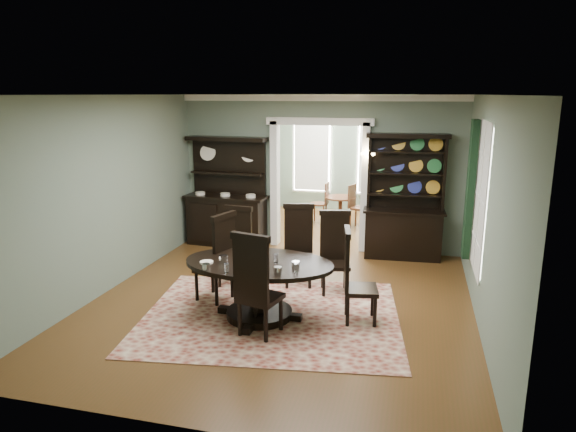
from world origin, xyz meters
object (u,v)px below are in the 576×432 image
(dining_table, at_px, (259,279))
(welsh_dresser, at_px, (404,214))
(parlor_table, at_px, (340,207))
(sideboard, at_px, (227,208))

(dining_table, relative_size, welsh_dresser, 0.89)
(dining_table, xyz_separation_m, welsh_dresser, (1.81, 3.26, 0.28))
(welsh_dresser, bearing_deg, parlor_table, 121.90)
(dining_table, bearing_deg, parlor_table, 86.88)
(sideboard, bearing_deg, parlor_table, 49.86)
(sideboard, xyz_separation_m, welsh_dresser, (3.51, 0.00, 0.08))
(dining_table, height_order, welsh_dresser, welsh_dresser)
(sideboard, relative_size, welsh_dresser, 0.94)
(sideboard, height_order, welsh_dresser, welsh_dresser)
(sideboard, bearing_deg, dining_table, -59.24)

